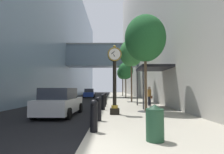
% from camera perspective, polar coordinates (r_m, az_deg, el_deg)
% --- Properties ---
extents(ground_plane, '(110.00, 110.00, 0.00)m').
position_cam_1_polar(ground_plane, '(31.33, -1.50, -6.69)').
color(ground_plane, black).
rests_on(ground_plane, ground).
extents(sidewalk_right, '(5.47, 80.00, 0.14)m').
position_cam_1_polar(sidewalk_right, '(34.36, 3.24, -6.30)').
color(sidewalk_right, '#ADA593').
rests_on(sidewalk_right, ground).
extents(building_block_left, '(21.91, 80.00, 25.43)m').
position_cam_1_polar(building_block_left, '(38.06, -19.48, 13.37)').
color(building_block_left, '#758EA8').
rests_on(building_block_left, ground).
extents(building_block_right, '(9.00, 80.00, 37.13)m').
position_cam_1_polar(building_block_right, '(39.29, 14.57, 21.95)').
color(building_block_right, '#B7B2A8').
rests_on(building_block_right, ground).
extents(street_clock, '(0.84, 0.55, 4.12)m').
position_cam_1_polar(street_clock, '(10.78, 0.91, 0.30)').
color(street_clock, black).
rests_on(street_clock, sidewalk_right).
extents(bollard_nearest, '(0.28, 0.28, 1.13)m').
position_cam_1_polar(bollard_nearest, '(6.50, -5.62, -11.77)').
color(bollard_nearest, black).
rests_on(bollard_nearest, sidewalk_right).
extents(bollard_second, '(0.28, 0.28, 1.13)m').
position_cam_1_polar(bollard_second, '(8.69, -4.15, -9.73)').
color(bollard_second, black).
rests_on(bollard_second, sidewalk_right).
extents(bollard_fourth, '(0.28, 0.28, 1.13)m').
position_cam_1_polar(bollard_fourth, '(13.08, -2.71, -7.70)').
color(bollard_fourth, black).
rests_on(bollard_fourth, sidewalk_right).
extents(bollard_fifth, '(0.28, 0.28, 1.13)m').
position_cam_1_polar(bollard_fifth, '(15.28, -2.30, -7.12)').
color(bollard_fifth, black).
rests_on(bollard_fifth, sidewalk_right).
extents(bollard_sixth, '(0.28, 0.28, 1.13)m').
position_cam_1_polar(bollard_sixth, '(17.48, -2.00, -6.68)').
color(bollard_sixth, black).
rests_on(bollard_sixth, sidewalk_right).
extents(street_tree_near, '(2.74, 2.74, 6.46)m').
position_cam_1_polar(street_tree_near, '(12.63, 10.46, 11.81)').
color(street_tree_near, '#333335').
rests_on(street_tree_near, sidewalk_right).
extents(street_tree_mid_near, '(2.72, 2.72, 7.18)m').
position_cam_1_polar(street_tree_mid_near, '(21.14, 6.19, 7.47)').
color(street_tree_mid_near, '#333335').
rests_on(street_tree_mid_near, sidewalk_right).
extents(street_tree_mid_far, '(2.40, 2.40, 5.80)m').
position_cam_1_polar(street_tree_mid_far, '(29.49, 4.42, 1.95)').
color(street_tree_mid_far, '#333335').
rests_on(street_tree_mid_far, sidewalk_right).
extents(street_tree_far, '(2.34, 2.34, 6.17)m').
position_cam_1_polar(street_tree_far, '(38.12, 3.44, 1.29)').
color(street_tree_far, '#333335').
rests_on(street_tree_far, sidewalk_right).
extents(trash_bin, '(0.53, 0.53, 1.05)m').
position_cam_1_polar(trash_bin, '(5.54, 13.43, -13.66)').
color(trash_bin, '#234C33').
rests_on(trash_bin, sidewalk_right).
extents(pedestrian_walking, '(0.49, 0.52, 1.69)m').
position_cam_1_polar(pedestrian_walking, '(16.58, 11.78, -5.73)').
color(pedestrian_walking, '#23232D').
rests_on(pedestrian_walking, sidewalk_right).
extents(storefront_awning, '(2.40, 3.60, 3.30)m').
position_cam_1_polar(storefront_awning, '(15.35, 12.79, 2.53)').
color(storefront_awning, black).
rests_on(storefront_awning, sidewalk_right).
extents(car_silver_near, '(2.20, 4.46, 1.69)m').
position_cam_1_polar(car_silver_near, '(11.61, -16.02, -7.63)').
color(car_silver_near, '#B7BABF').
rests_on(car_silver_near, ground).
extents(car_blue_mid, '(2.11, 4.06, 1.64)m').
position_cam_1_polar(car_blue_mid, '(33.52, -7.04, -5.11)').
color(car_blue_mid, navy).
rests_on(car_blue_mid, ground).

